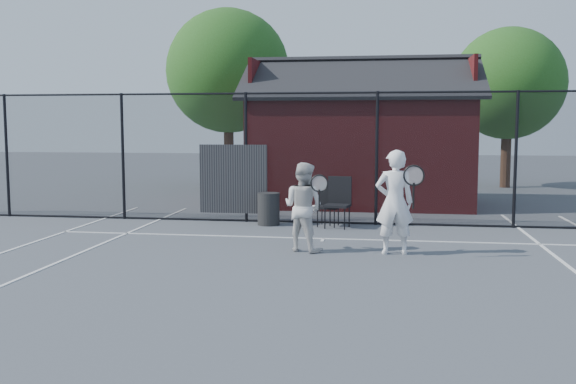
# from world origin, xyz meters

# --- Properties ---
(ground) EXTENTS (80.00, 80.00, 0.00)m
(ground) POSITION_xyz_m (0.00, 0.00, 0.00)
(ground) COLOR #4D5259
(ground) RESTS_ON ground
(court_lines) EXTENTS (11.02, 18.00, 0.01)m
(court_lines) POSITION_xyz_m (0.00, -1.32, 0.01)
(court_lines) COLOR silver
(court_lines) RESTS_ON ground
(fence) EXTENTS (22.04, 3.00, 3.00)m
(fence) POSITION_xyz_m (-0.30, 5.00, 1.45)
(fence) COLOR black
(fence) RESTS_ON ground
(clubhouse) EXTENTS (6.50, 4.36, 4.19)m
(clubhouse) POSITION_xyz_m (0.50, 9.00, 1.61)
(clubhouse) COLOR maroon
(clubhouse) RESTS_ON ground
(tree_left) EXTENTS (4.48, 4.48, 6.44)m
(tree_left) POSITION_xyz_m (-4.50, 13.50, 4.19)
(tree_left) COLOR black
(tree_left) RESTS_ON ground
(tree_right) EXTENTS (3.97, 3.97, 5.70)m
(tree_right) POSITION_xyz_m (5.50, 14.50, 3.71)
(tree_right) COLOR black
(tree_right) RESTS_ON ground
(player_front) EXTENTS (0.85, 0.65, 1.83)m
(player_front) POSITION_xyz_m (1.36, 1.70, 0.92)
(player_front) COLOR white
(player_front) RESTS_ON ground
(player_back) EXTENTS (0.95, 0.87, 1.59)m
(player_back) POSITION_xyz_m (-0.25, 1.75, 0.80)
(player_back) COLOR silver
(player_back) RESTS_ON ground
(chair_left) EXTENTS (0.61, 0.63, 1.09)m
(chair_left) POSITION_xyz_m (0.17, 4.41, 0.55)
(chair_left) COLOR black
(chair_left) RESTS_ON ground
(chair_right) EXTENTS (0.53, 0.54, 0.95)m
(chair_right) POSITION_xyz_m (-0.05, 4.60, 0.48)
(chair_right) COLOR black
(chair_right) RESTS_ON ground
(waste_bin) EXTENTS (0.60, 0.60, 0.73)m
(waste_bin) POSITION_xyz_m (-1.40, 4.60, 0.36)
(waste_bin) COLOR black
(waste_bin) RESTS_ON ground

